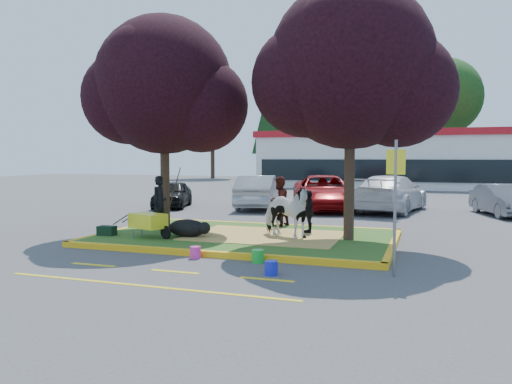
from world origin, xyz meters
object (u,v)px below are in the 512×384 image
(sign_post, at_px, (395,192))
(car_black, at_px, (172,194))
(cow, at_px, (285,212))
(wheelbarrow, at_px, (148,221))
(bucket_pink, at_px, (195,252))
(handler, at_px, (161,202))
(calf, at_px, (187,228))
(bucket_green, at_px, (258,256))
(bucket_blue, at_px, (271,268))
(car_silver, at_px, (258,192))

(sign_post, relative_size, car_black, 0.73)
(cow, distance_m, sign_post, 4.43)
(wheelbarrow, height_order, bucket_pink, wheelbarrow)
(cow, relative_size, sign_post, 0.63)
(handler, distance_m, sign_post, 8.01)
(cow, bearing_deg, calf, 128.71)
(bucket_green, xyz_separation_m, bucket_blue, (0.63, -1.01, -0.00))
(calf, bearing_deg, cow, 17.11)
(handler, height_order, car_silver, handler)
(bucket_pink, bearing_deg, sign_post, -4.59)
(bucket_blue, bearing_deg, car_black, 126.53)
(bucket_green, bearing_deg, car_black, 126.94)
(bucket_pink, bearing_deg, cow, 62.23)
(bucket_green, bearing_deg, wheelbarrow, 158.91)
(car_black, bearing_deg, bucket_blue, -70.90)
(calf, bearing_deg, bucket_blue, -40.09)
(cow, height_order, bucket_blue, cow)
(handler, bearing_deg, bucket_blue, -105.34)
(handler, bearing_deg, sign_post, -90.83)
(bucket_pink, relative_size, bucket_blue, 0.96)
(handler, height_order, bucket_green, handler)
(handler, distance_m, wheelbarrow, 1.81)
(bucket_blue, bearing_deg, car_silver, 110.00)
(cow, xyz_separation_m, car_silver, (-3.71, 8.57, -0.10))
(calf, height_order, sign_post, sign_post)
(calf, height_order, bucket_blue, calf)
(sign_post, relative_size, car_silver, 0.58)
(calf, distance_m, bucket_pink, 2.30)
(wheelbarrow, bearing_deg, car_black, 134.81)
(cow, distance_m, wheelbarrow, 3.77)
(wheelbarrow, relative_size, car_silver, 0.38)
(bucket_green, relative_size, bucket_pink, 1.07)
(bucket_pink, bearing_deg, car_black, 121.12)
(wheelbarrow, xyz_separation_m, car_silver, (-0.18, 9.86, 0.15))
(calf, relative_size, car_silver, 0.24)
(calf, xyz_separation_m, bucket_blue, (3.37, -2.95, -0.25))
(wheelbarrow, relative_size, car_black, 0.48)
(cow, relative_size, bucket_green, 5.76)
(handler, bearing_deg, bucket_green, -101.36)
(bucket_blue, xyz_separation_m, car_black, (-8.46, 11.42, 0.48))
(handler, bearing_deg, wheelbarrow, -136.34)
(car_silver, bearing_deg, cow, 102.06)
(cow, height_order, car_silver, cow)
(bucket_blue, bearing_deg, wheelbarrow, 150.58)
(sign_post, height_order, bucket_green, sign_post)
(bucket_pink, distance_m, bucket_blue, 2.39)
(bucket_pink, distance_m, car_black, 12.18)
(bucket_green, distance_m, car_silver, 11.92)
(sign_post, height_order, car_black, sign_post)
(sign_post, height_order, car_silver, sign_post)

